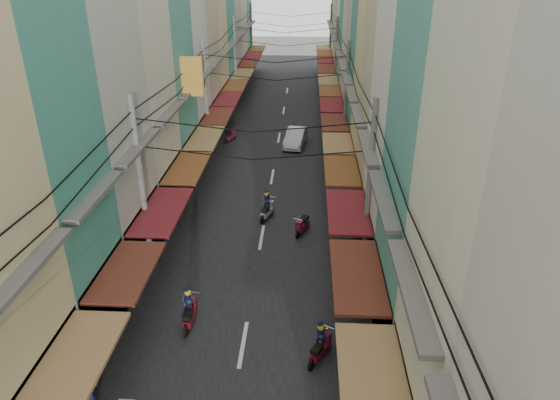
% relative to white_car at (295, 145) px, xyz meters
% --- Properties ---
extents(ground, '(160.00, 160.00, 0.00)m').
position_rel_white_car_xyz_m(ground, '(-1.38, -20.30, 0.00)').
color(ground, slate).
rests_on(ground, ground).
extents(road, '(10.00, 80.00, 0.02)m').
position_rel_white_car_xyz_m(road, '(-1.38, -0.30, 0.01)').
color(road, black).
rests_on(road, ground).
extents(sidewalk_left, '(3.00, 80.00, 0.06)m').
position_rel_white_car_xyz_m(sidewalk_left, '(-7.88, -0.30, 0.03)').
color(sidewalk_left, slate).
rests_on(sidewalk_left, ground).
extents(sidewalk_right, '(3.00, 80.00, 0.06)m').
position_rel_white_car_xyz_m(sidewalk_right, '(5.12, -0.30, 0.03)').
color(sidewalk_right, slate).
rests_on(sidewalk_right, ground).
extents(building_row_left, '(7.80, 67.67, 23.70)m').
position_rel_white_car_xyz_m(building_row_left, '(-9.30, -3.73, 9.78)').
color(building_row_left, silver).
rests_on(building_row_left, ground).
extents(building_row_right, '(7.80, 68.98, 22.59)m').
position_rel_white_car_xyz_m(building_row_right, '(6.54, -3.85, 9.41)').
color(building_row_right, '#3E8975').
rests_on(building_row_right, ground).
extents(utility_poles, '(10.20, 66.13, 8.20)m').
position_rel_white_car_xyz_m(utility_poles, '(-1.38, -5.28, 6.59)').
color(utility_poles, slate).
rests_on(utility_poles, ground).
extents(white_car, '(4.80, 2.41, 1.62)m').
position_rel_white_car_xyz_m(white_car, '(0.00, 0.00, 0.00)').
color(white_car, white).
rests_on(white_car, ground).
extents(bicycle, '(1.81, 0.95, 1.18)m').
position_rel_white_car_xyz_m(bicycle, '(4.12, -23.30, 0.00)').
color(bicycle, black).
rests_on(bicycle, ground).
extents(moving_scooters, '(7.06, 25.27, 1.75)m').
position_rel_white_car_xyz_m(moving_scooters, '(-1.43, -15.87, 0.51)').
color(moving_scooters, black).
rests_on(moving_scooters, ground).
extents(parked_scooters, '(12.95, 13.24, 1.01)m').
position_rel_white_car_xyz_m(parked_scooters, '(2.81, -24.55, 0.49)').
color(parked_scooters, black).
rests_on(parked_scooters, ground).
extents(pedestrians, '(13.20, 24.11, 2.26)m').
position_rel_white_car_xyz_m(pedestrians, '(-5.04, -18.05, 1.03)').
color(pedestrians, '#271D27').
rests_on(pedestrians, ground).
extents(traffic_sign, '(0.10, 0.71, 3.26)m').
position_rel_white_car_xyz_m(traffic_sign, '(4.38, -21.78, 2.41)').
color(traffic_sign, slate).
rests_on(traffic_sign, ground).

